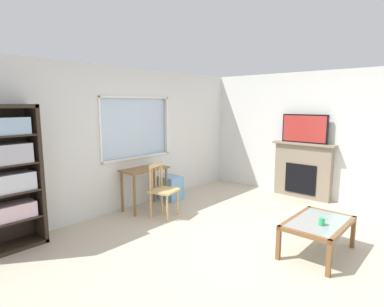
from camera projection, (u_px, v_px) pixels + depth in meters
The scene contains 11 objects.
ground at pixel (250, 246), 4.21m from camera, with size 6.47×6.16×0.02m, color beige.
wall_back_with_window at pixel (128, 140), 5.68m from camera, with size 5.47×0.15×2.52m.
wall_right at pixel (327, 137), 6.08m from camera, with size 0.12×5.36×2.52m, color silver.
bookshelf at pixel (1, 175), 3.95m from camera, with size 0.90×0.38×1.88m.
desk_under_window at pixel (145, 176), 5.61m from camera, with size 0.85×0.44×0.75m.
wooden_chair at pixel (162, 189), 5.26m from camera, with size 0.51×0.49×0.90m.
plastic_drawer_unit at pixel (171, 188), 6.22m from camera, with size 0.35×0.40×0.47m, color #72ADDB.
fireplace at pixel (303, 170), 6.33m from camera, with size 0.26×1.23×1.12m.
tv at pixel (305, 129), 6.18m from camera, with size 0.06×0.90×0.56m.
coffee_table at pixel (318, 225), 3.95m from camera, with size 1.00×0.65×0.43m.
sippy_cup at pixel (322, 221), 3.80m from camera, with size 0.07×0.07×0.09m, color #33B770.
Camera 1 is at (-3.49, -2.02, 1.89)m, focal length 29.29 mm.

